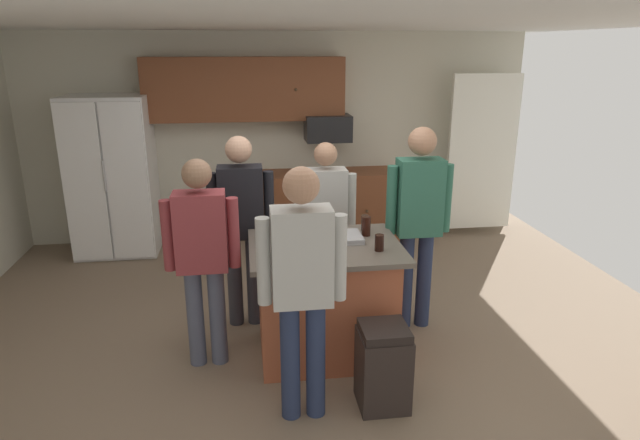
{
  "coord_description": "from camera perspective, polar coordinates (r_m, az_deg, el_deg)",
  "views": [
    {
      "loc": [
        -0.43,
        -4.24,
        2.42
      ],
      "look_at": [
        0.16,
        0.02,
        1.05
      ],
      "focal_mm": 30.73,
      "sensor_mm": 36.0,
      "label": 1
    }
  ],
  "objects": [
    {
      "name": "floor",
      "position": [
        4.9,
        -1.84,
        -11.95
      ],
      "size": [
        7.04,
        7.04,
        0.0
      ],
      "primitive_type": "plane",
      "color": "#7F6B56",
      "rests_on": "ground"
    },
    {
      "name": "ceiling",
      "position": [
        4.26,
        -2.21,
        20.08
      ],
      "size": [
        7.04,
        7.04,
        0.0
      ],
      "primitive_type": "plane",
      "color": "white"
    },
    {
      "name": "back_wall",
      "position": [
        7.14,
        -4.38,
        8.58
      ],
      "size": [
        6.4,
        0.1,
        2.6
      ],
      "primitive_type": "cube",
      "color": "beige",
      "rests_on": "ground"
    },
    {
      "name": "french_door_window_panel",
      "position": [
        7.42,
        16.5,
        6.68
      ],
      "size": [
        0.9,
        0.06,
        2.0
      ],
      "primitive_type": "cube",
      "color": "white",
      "rests_on": "ground"
    },
    {
      "name": "cabinet_run_upper",
      "position": [
        6.86,
        -7.82,
        13.36
      ],
      "size": [
        2.4,
        0.38,
        0.75
      ],
      "color": "brown"
    },
    {
      "name": "cabinet_run_lower",
      "position": [
        7.08,
        0.81,
        1.49
      ],
      "size": [
        1.8,
        0.63,
        0.9
      ],
      "color": "brown",
      "rests_on": "ground"
    },
    {
      "name": "refrigerator",
      "position": [
        6.96,
        -20.78,
        4.25
      ],
      "size": [
        0.94,
        0.76,
        1.89
      ],
      "color": "white",
      "rests_on": "ground"
    },
    {
      "name": "microwave_over_range",
      "position": [
        6.88,
        0.82,
        9.56
      ],
      "size": [
        0.56,
        0.4,
        0.32
      ],
      "primitive_type": "cube",
      "color": "black"
    },
    {
      "name": "kitchen_island",
      "position": [
        4.45,
        0.54,
        -8.22
      ],
      "size": [
        1.18,
        0.93,
        0.94
      ],
      "color": "#AD5638",
      "rests_on": "ground"
    },
    {
      "name": "person_guest_left",
      "position": [
        4.78,
        -8.16,
        0.09
      ],
      "size": [
        0.57,
        0.23,
        1.71
      ],
      "rotation": [
        0.0,
        0.0,
        -0.75
      ],
      "color": "#383842",
      "rests_on": "ground"
    },
    {
      "name": "person_guest_right",
      "position": [
        4.21,
        -12.18,
        -3.16
      ],
      "size": [
        0.57,
        0.22,
        1.65
      ],
      "rotation": [
        0.0,
        0.0,
        0.03
      ],
      "color": "#4C5166",
      "rests_on": "ground"
    },
    {
      "name": "person_guest_by_door",
      "position": [
        5.05,
        0.56,
        0.4
      ],
      "size": [
        0.57,
        0.22,
        1.61
      ],
      "rotation": [
        0.0,
        0.0,
        -1.72
      ],
      "color": "#383842",
      "rests_on": "ground"
    },
    {
      "name": "person_elder_center",
      "position": [
        3.49,
        -1.87,
        -6.2
      ],
      "size": [
        0.57,
        0.23,
        1.74
      ],
      "rotation": [
        0.0,
        0.0,
        1.25
      ],
      "color": "#232D4C",
      "rests_on": "ground"
    },
    {
      "name": "person_host_foreground",
      "position": [
        4.74,
        10.2,
        0.56
      ],
      "size": [
        0.57,
        0.24,
        1.79
      ],
      "rotation": [
        0.0,
        0.0,
        -2.76
      ],
      "color": "#232D4C",
      "rests_on": "ground"
    },
    {
      "name": "mug_blue_stoneware",
      "position": [
        4.13,
        0.31,
        -2.54
      ],
      "size": [
        0.13,
        0.09,
        0.1
      ],
      "color": "#4C6B99",
      "rests_on": "kitchen_island"
    },
    {
      "name": "glass_stout_tall",
      "position": [
        4.47,
        4.83,
        -0.64
      ],
      "size": [
        0.07,
        0.07,
        0.16
      ],
      "color": "black",
      "rests_on": "kitchen_island"
    },
    {
      "name": "tumbler_amber",
      "position": [
        4.5,
        -4.92,
        -0.65
      ],
      "size": [
        0.07,
        0.07,
        0.14
      ],
      "color": "black",
      "rests_on": "kitchen_island"
    },
    {
      "name": "glass_dark_ale",
      "position": [
        4.35,
        -4.74,
        -1.28
      ],
      "size": [
        0.07,
        0.07,
        0.14
      ],
      "color": "black",
      "rests_on": "kitchen_island"
    },
    {
      "name": "glass_short_whisky",
      "position": [
        4.59,
        4.72,
        -0.31
      ],
      "size": [
        0.06,
        0.06,
        0.13
      ],
      "color": "black",
      "rests_on": "kitchen_island"
    },
    {
      "name": "mug_ceramic_white",
      "position": [
        3.97,
        -1.25,
        -3.38
      ],
      "size": [
        0.13,
        0.08,
        0.11
      ],
      "color": "white",
      "rests_on": "kitchen_island"
    },
    {
      "name": "glass_pilsner",
      "position": [
        4.15,
        6.19,
        -2.37
      ],
      "size": [
        0.07,
        0.07,
        0.13
      ],
      "color": "black",
      "rests_on": "kitchen_island"
    },
    {
      "name": "serving_tray",
      "position": [
        4.36,
        1.47,
        -1.84
      ],
      "size": [
        0.44,
        0.3,
        0.04
      ],
      "color": "#B7B7BC",
      "rests_on": "kitchen_island"
    },
    {
      "name": "trash_bin",
      "position": [
        3.95,
        6.58,
        -14.9
      ],
      "size": [
        0.34,
        0.34,
        0.61
      ],
      "color": "black",
      "rests_on": "ground"
    }
  ]
}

